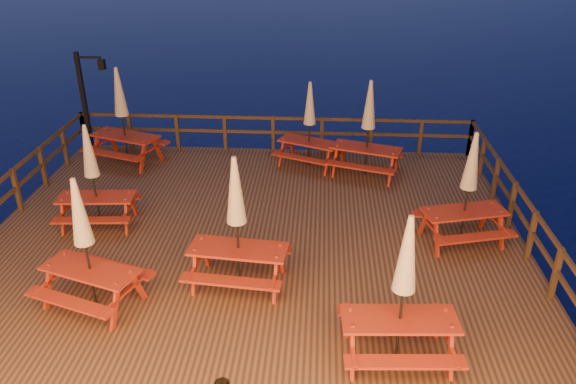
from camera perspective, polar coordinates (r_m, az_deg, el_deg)
name	(u,v)px	position (r m, az deg, el deg)	size (l,w,h in m)	color
ground	(256,247)	(13.07, -3.28, -5.56)	(500.00, 500.00, 0.00)	#050633
deck	(256,239)	(12.97, -3.30, -4.81)	(12.00, 10.00, 0.40)	#412314
deck_piles	(256,257)	(13.23, -3.24, -6.66)	(11.44, 9.44, 1.40)	#332310
railing	(263,169)	(14.08, -2.59, 2.32)	(11.80, 9.75, 1.10)	#332310
lamp_post	(88,93)	(17.61, -19.66, 9.42)	(0.85, 0.18, 3.00)	black
picnic_table_0	(85,242)	(10.55, -19.96, -4.79)	(2.19, 1.99, 2.58)	maroon
picnic_table_1	(368,127)	(15.24, 8.15, 6.53)	(2.24, 2.03, 2.66)	maroon
picnic_table_2	(92,175)	(13.29, -19.25, 1.66)	(1.82, 1.54, 2.46)	maroon
picnic_table_3	(310,123)	(15.74, 2.20, 7.00)	(2.13, 1.97, 2.44)	maroon
picnic_table_4	(403,288)	(8.91, 11.64, -9.56)	(1.93, 1.63, 2.64)	maroon
picnic_table_5	(237,221)	(10.49, -5.22, -2.94)	(2.03, 1.73, 2.69)	maroon
picnic_table_6	(122,115)	(16.55, -16.51, 7.56)	(2.37, 2.16, 2.78)	maroon
picnic_table_7	(468,187)	(12.46, 17.84, 0.47)	(2.11, 1.88, 2.56)	maroon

